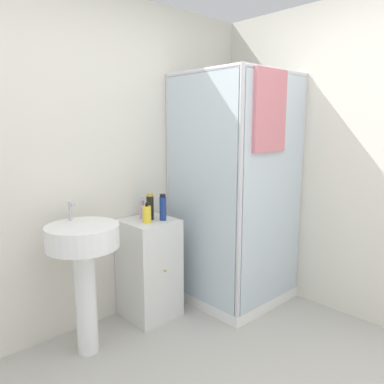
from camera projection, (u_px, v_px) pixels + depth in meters
name	position (u px, v px, depth m)	size (l,w,h in m)	color
wall_back	(74.00, 165.00, 2.71)	(6.40, 0.06, 2.50)	silver
shower_enclosure	(235.00, 239.00, 3.24)	(0.84, 0.87, 1.96)	white
vanity_cabinet	(149.00, 268.00, 3.01)	(0.39, 0.42, 0.80)	silver
sink	(84.00, 256.00, 2.46)	(0.48, 0.48, 1.03)	white
soap_dispenser	(147.00, 214.00, 2.84)	(0.07, 0.07, 0.16)	yellow
shampoo_bottle_tall_black	(150.00, 207.00, 2.94)	(0.06, 0.06, 0.21)	black
shampoo_bottle_blue	(163.00, 208.00, 2.91)	(0.05, 0.05, 0.21)	navy
lotion_bottle_white	(142.00, 209.00, 2.98)	(0.04, 0.04, 0.18)	#B299C6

